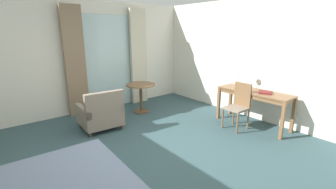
{
  "coord_description": "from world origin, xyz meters",
  "views": [
    {
      "loc": [
        -1.88,
        -2.83,
        2.01
      ],
      "look_at": [
        0.49,
        0.11,
        0.98
      ],
      "focal_mm": 25.15,
      "sensor_mm": 36.0,
      "label": 1
    }
  ],
  "objects_px": {
    "closed_book": "(265,92)",
    "armchair_by_window": "(101,114)",
    "writing_desk": "(254,95)",
    "desk_chair": "(239,104)",
    "round_cafe_table": "(141,91)",
    "desk_lamp": "(243,74)"
  },
  "relations": [
    {
      "from": "desk_chair",
      "to": "armchair_by_window",
      "type": "distance_m",
      "value": 2.89
    },
    {
      "from": "desk_lamp",
      "to": "writing_desk",
      "type": "bearing_deg",
      "value": -100.22
    },
    {
      "from": "closed_book",
      "to": "round_cafe_table",
      "type": "height_order",
      "value": "closed_book"
    },
    {
      "from": "closed_book",
      "to": "round_cafe_table",
      "type": "relative_size",
      "value": 0.35
    },
    {
      "from": "writing_desk",
      "to": "desk_chair",
      "type": "bearing_deg",
      "value": 163.17
    },
    {
      "from": "writing_desk",
      "to": "round_cafe_table",
      "type": "height_order",
      "value": "writing_desk"
    },
    {
      "from": "desk_lamp",
      "to": "closed_book",
      "type": "distance_m",
      "value": 0.66
    },
    {
      "from": "writing_desk",
      "to": "desk_chair",
      "type": "xyz_separation_m",
      "value": [
        -0.37,
        0.11,
        -0.15
      ]
    },
    {
      "from": "armchair_by_window",
      "to": "round_cafe_table",
      "type": "height_order",
      "value": "armchair_by_window"
    },
    {
      "from": "closed_book",
      "to": "armchair_by_window",
      "type": "relative_size",
      "value": 0.29
    },
    {
      "from": "writing_desk",
      "to": "round_cafe_table",
      "type": "xyz_separation_m",
      "value": [
        -1.42,
        2.27,
        -0.14
      ]
    },
    {
      "from": "closed_book",
      "to": "desk_chair",
      "type": "bearing_deg",
      "value": 111.44
    },
    {
      "from": "desk_lamp",
      "to": "closed_book",
      "type": "xyz_separation_m",
      "value": [
        -0.06,
        -0.59,
        -0.29
      ]
    },
    {
      "from": "writing_desk",
      "to": "desk_chair",
      "type": "height_order",
      "value": "desk_chair"
    },
    {
      "from": "round_cafe_table",
      "to": "desk_lamp",
      "type": "bearing_deg",
      "value": -52.25
    },
    {
      "from": "writing_desk",
      "to": "desk_lamp",
      "type": "bearing_deg",
      "value": 79.78
    },
    {
      "from": "writing_desk",
      "to": "armchair_by_window",
      "type": "distance_m",
      "value": 3.27
    },
    {
      "from": "armchair_by_window",
      "to": "round_cafe_table",
      "type": "relative_size",
      "value": 1.18
    },
    {
      "from": "desk_chair",
      "to": "writing_desk",
      "type": "bearing_deg",
      "value": -16.83
    },
    {
      "from": "round_cafe_table",
      "to": "writing_desk",
      "type": "bearing_deg",
      "value": -57.92
    },
    {
      "from": "closed_book",
      "to": "round_cafe_table",
      "type": "distance_m",
      "value": 2.9
    },
    {
      "from": "writing_desk",
      "to": "closed_book",
      "type": "xyz_separation_m",
      "value": [
        -0.0,
        -0.24,
        0.11
      ]
    }
  ]
}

